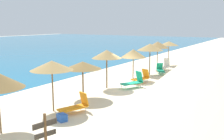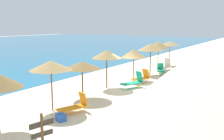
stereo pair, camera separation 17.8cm
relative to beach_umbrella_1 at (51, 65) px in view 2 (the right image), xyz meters
name	(u,v)px [view 2 (the right image)]	position (x,y,z in m)	size (l,w,h in m)	color
ground_plane	(127,86)	(6.94, -0.78, -2.44)	(160.00, 160.00, 0.00)	beige
beach_umbrella_1	(51,65)	(0.00, 0.00, 0.00)	(2.22, 2.22, 2.69)	brown
beach_umbrella_2	(82,65)	(2.73, 0.10, -0.36)	(2.29, 2.29, 2.31)	brown
beach_umbrella_3	(107,54)	(5.79, 0.29, 0.01)	(2.13, 2.13, 2.76)	brown
beach_umbrella_4	(134,53)	(9.09, -0.17, -0.22)	(2.05, 2.05, 2.57)	brown
beach_umbrella_5	(151,47)	(12.03, -0.38, 0.08)	(2.33, 2.33, 2.83)	brown
beach_umbrella_6	(158,45)	(15.14, 0.10, 0.07)	(2.31, 2.31, 2.84)	brown
beach_umbrella_7	(170,43)	(18.28, 0.00, 0.02)	(2.13, 2.13, 2.69)	brown
lounge_chair_0	(166,66)	(14.92, -0.80, -2.01)	(1.69, 0.66, 1.17)	white
lounge_chair_1	(134,81)	(6.83, -1.35, -1.96)	(1.77, 1.30, 1.18)	#199972
lounge_chair_2	(142,77)	(8.49, -1.22, -1.97)	(1.60, 1.10, 1.08)	orange
lounge_chair_3	(75,105)	(0.38, -1.21, -2.04)	(1.69, 1.09, 1.03)	orange
lounge_chair_4	(161,70)	(12.91, -1.11, -2.03)	(1.67, 1.30, 0.96)	#199972
wooden_signpost	(42,137)	(-4.32, -3.82, -1.34)	(0.83, 0.25, 1.85)	brown
cooler_box	(61,117)	(-0.89, -1.39, -2.26)	(0.48, 0.38, 0.35)	blue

